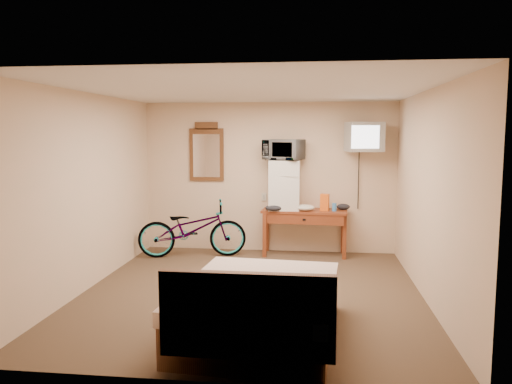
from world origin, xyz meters
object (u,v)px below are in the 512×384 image
crt_television (364,137)px  wall_mirror (207,152)px  bed (259,308)px  blue_cup (334,207)px  mini_fridge (283,185)px  microwave (284,150)px  desk (305,217)px  bicycle (192,229)px

crt_television → wall_mirror: (-2.59, 0.25, -0.26)m
wall_mirror → bed: (1.31, -3.65, -1.37)m
wall_mirror → blue_cup: bearing=-8.3°
mini_fridge → microwave: bearing=56.3°
mini_fridge → wall_mirror: bearing=170.7°
crt_television → blue_cup: bearing=-172.2°
mini_fridge → microwave: 0.57m
desk → blue_cup: (0.47, -0.04, 0.18)m
mini_fridge → crt_television: 1.49m
crt_television → bicycle: size_ratio=0.38×
microwave → crt_television: crt_television is taller
bicycle → bed: bearing=-168.3°
microwave → crt_television: (1.27, -0.04, 0.21)m
microwave → bicycle: microwave is taller
wall_mirror → mini_fridge: bearing=-9.3°
blue_cup → crt_television: bearing=7.8°
mini_fridge → bed: 3.54m
blue_cup → crt_television: 1.20m
blue_cup → crt_television: (0.45, 0.06, 1.12)m
microwave → bicycle: 1.95m
mini_fridge → bicycle: 1.64m
desk → blue_cup: bearing=-4.8°
blue_cup → bicycle: bearing=-173.8°
microwave → bed: microwave is taller
microwave → crt_television: size_ratio=0.92×
microwave → mini_fridge: bearing=-102.7°
blue_cup → bicycle: (-2.27, -0.25, -0.36)m
blue_cup → desk: bearing=175.2°
blue_cup → wall_mirror: 2.33m
desk → bicycle: size_ratio=0.81×
mini_fridge → microwave: size_ratio=1.34×
bicycle → blue_cup: bearing=-97.0°
mini_fridge → microwave: (0.00, 0.00, 0.57)m
desk → bed: size_ratio=0.69×
desk → bed: (-0.36, -3.38, -0.33)m
crt_television → microwave: bearing=178.4°
microwave → wall_mirror: wall_mirror is taller
microwave → bicycle: bearing=-145.6°
desk → wall_mirror: 1.98m
desk → microwave: size_ratio=2.33×
blue_cup → crt_television: crt_television is taller
mini_fridge → blue_cup: 0.90m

